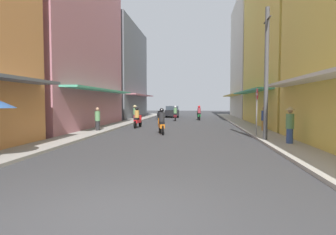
{
  "coord_description": "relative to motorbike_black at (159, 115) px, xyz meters",
  "views": [
    {
      "loc": [
        1.37,
        -4.53,
        1.92
      ],
      "look_at": [
        -0.44,
        12.2,
        1.0
      ],
      "focal_mm": 29.76,
      "sensor_mm": 36.0,
      "label": 1
    }
  ],
  "objects": [
    {
      "name": "building_left_far",
      "position": [
        -6.04,
        3.01,
        5.06
      ],
      "size": [
        7.05,
        12.37,
        11.14
      ],
      "color": "slate",
      "rests_on": "ground"
    },
    {
      "name": "pedestrian_midway",
      "position": [
        -2.05,
        -13.44,
        0.29
      ],
      "size": [
        0.34,
        0.34,
        1.6
      ],
      "color": "#262628",
      "rests_on": "ground"
    },
    {
      "name": "parked_car",
      "position": [
        1.02,
        5.29,
        0.24
      ],
      "size": [
        2.06,
        4.22,
        1.45
      ],
      "color": "black",
      "rests_on": "ground"
    },
    {
      "name": "motorbike_red",
      "position": [
        -0.17,
        -10.1,
        0.2
      ],
      "size": [
        0.55,
        1.81,
        1.58
      ],
      "color": "black",
      "rests_on": "ground"
    },
    {
      "name": "pedestrian_crossing",
      "position": [
        8.36,
        -17.99,
        0.48
      ],
      "size": [
        0.44,
        0.44,
        1.74
      ],
      "color": "#334C8C",
      "rests_on": "ground"
    },
    {
      "name": "pedestrian_foreground",
      "position": [
        -1.72,
        -4.24,
        0.44
      ],
      "size": [
        0.44,
        0.44,
        1.67
      ],
      "color": "#99333F",
      "rests_on": "ground"
    },
    {
      "name": "building_left_mid",
      "position": [
        -6.04,
        -10.63,
        6.54
      ],
      "size": [
        7.05,
        12.93,
        14.09
      ],
      "color": "#B7727F",
      "rests_on": "ground"
    },
    {
      "name": "building_right_far",
      "position": [
        12.01,
        5.37,
        6.77
      ],
      "size": [
        7.05,
        11.27,
        14.55
      ],
      "color": "silver",
      "rests_on": "ground"
    },
    {
      "name": "motorbike_green",
      "position": [
        4.45,
        -0.53,
        0.2
      ],
      "size": [
        0.55,
        1.81,
        1.58
      ],
      "color": "black",
      "rests_on": "ground"
    },
    {
      "name": "motorbike_black",
      "position": [
        0.0,
        0.0,
        0.0
      ],
      "size": [
        0.55,
        1.81,
        0.96
      ],
      "color": "black",
      "rests_on": "ground"
    },
    {
      "name": "motorbike_orange",
      "position": [
        2.15,
        -13.96,
        0.2
      ],
      "size": [
        0.68,
        1.77,
        1.58
      ],
      "color": "black",
      "rests_on": "ground"
    },
    {
      "name": "sidewalk_left",
      "position": [
        -2.21,
        -10.28,
        -0.44
      ],
      "size": [
        1.67,
        47.63,
        0.12
      ],
      "primitive_type": "cube",
      "color": "#9E9991",
      "rests_on": "ground"
    },
    {
      "name": "pedestrian_far",
      "position": [
        8.53,
        -12.41,
        0.32
      ],
      "size": [
        0.34,
        0.34,
        1.64
      ],
      "color": "#BF8C3F",
      "rests_on": "ground"
    },
    {
      "name": "motorbike_maroon",
      "position": [
        2.0,
        -1.79,
        0.2
      ],
      "size": [
        0.55,
        1.81,
        1.58
      ],
      "color": "black",
      "rests_on": "ground"
    },
    {
      "name": "utility_pole",
      "position": [
        7.6,
        -16.81,
        2.78
      ],
      "size": [
        0.2,
        1.2,
        6.42
      ],
      "color": "#4C4C4F",
      "rests_on": "ground"
    },
    {
      "name": "street_sign_no_entry",
      "position": [
        7.5,
        -15.24,
        1.21
      ],
      "size": [
        0.07,
        0.6,
        2.65
      ],
      "color": "gray",
      "rests_on": "ground"
    },
    {
      "name": "sidewalk_right",
      "position": [
        8.18,
        -10.28,
        -0.44
      ],
      "size": [
        1.67,
        47.63,
        0.12
      ],
      "primitive_type": "cube",
      "color": "#ADA89E",
      "rests_on": "ground"
    },
    {
      "name": "building_right_mid",
      "position": [
        12.01,
        -7.3,
        6.43
      ],
      "size": [
        7.05,
        12.69,
        13.87
      ],
      "color": "#EFD159",
      "rests_on": "ground"
    },
    {
      "name": "ground_plane",
      "position": [
        2.98,
        -10.28,
        -0.5
      ],
      "size": [
        87.19,
        87.19,
        0.0
      ],
      "primitive_type": "plane",
      "color": "#38383A"
    }
  ]
}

